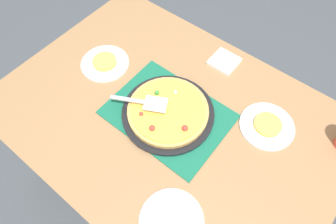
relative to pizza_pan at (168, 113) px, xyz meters
name	(u,v)px	position (x,y,z in m)	size (l,w,h in m)	color
ground_plane	(168,175)	(0.00, 0.00, -0.76)	(8.00, 8.00, 0.00)	#3D4247
dining_table	(168,127)	(0.00, 0.00, -0.12)	(1.40, 1.00, 0.75)	olive
placemat	(168,114)	(0.00, 0.00, -0.01)	(0.48, 0.36, 0.01)	#145B42
pizza_pan	(168,113)	(0.00, 0.00, 0.00)	(0.38, 0.38, 0.01)	black
pizza	(168,110)	(0.00, 0.00, 0.02)	(0.33, 0.33, 0.04)	tan
plate_near_left	(267,126)	(0.35, 0.20, -0.01)	(0.22, 0.22, 0.01)	white
plate_far_right	(105,63)	(-0.40, 0.03, -0.01)	(0.22, 0.22, 0.01)	white
plate_side	(172,221)	(0.27, -0.32, -0.01)	(0.22, 0.22, 0.01)	white
served_slice_left	(268,124)	(0.35, 0.20, 0.01)	(0.11, 0.11, 0.02)	#EAB747
served_slice_right	(105,62)	(-0.40, 0.03, 0.01)	(0.11, 0.11, 0.02)	#EAB747
pizza_server	(144,102)	(-0.09, -0.05, 0.05)	(0.22, 0.15, 0.01)	silver
napkin_stack	(224,61)	(0.03, 0.38, -0.01)	(0.12, 0.12, 0.02)	white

